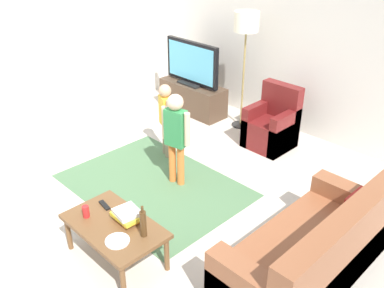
# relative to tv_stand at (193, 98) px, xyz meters

# --- Properties ---
(ground) EXTENTS (7.80, 7.80, 0.00)m
(ground) POSITION_rel_tv_stand_xyz_m (1.70, -2.30, -0.24)
(ground) COLOR beige
(wall_back) EXTENTS (6.00, 0.12, 2.70)m
(wall_back) POSITION_rel_tv_stand_xyz_m (1.70, 0.70, 1.11)
(wall_back) COLOR silver
(wall_back) RESTS_ON ground
(wall_left) EXTENTS (0.12, 6.00, 2.70)m
(wall_left) POSITION_rel_tv_stand_xyz_m (-1.30, -2.30, 1.11)
(wall_left) COLOR silver
(wall_left) RESTS_ON ground
(area_rug) EXTENTS (2.20, 1.60, 0.01)m
(area_rug) POSITION_rel_tv_stand_xyz_m (1.29, -1.95, -0.24)
(area_rug) COLOR #4C724C
(area_rug) RESTS_ON ground
(tv_stand) EXTENTS (1.20, 0.44, 0.50)m
(tv_stand) POSITION_rel_tv_stand_xyz_m (0.00, 0.00, 0.00)
(tv_stand) COLOR #4C3828
(tv_stand) RESTS_ON ground
(tv) EXTENTS (1.10, 0.28, 0.71)m
(tv) POSITION_rel_tv_stand_xyz_m (-0.00, -0.02, 0.60)
(tv) COLOR black
(tv) RESTS_ON tv_stand
(couch) EXTENTS (0.80, 1.80, 0.86)m
(couch) POSITION_rel_tv_stand_xyz_m (3.49, -1.93, 0.05)
(couch) COLOR brown
(couch) RESTS_ON ground
(armchair) EXTENTS (0.60, 0.60, 0.90)m
(armchair) POSITION_rel_tv_stand_xyz_m (1.67, -0.04, 0.05)
(armchair) COLOR maroon
(armchair) RESTS_ON ground
(floor_lamp) EXTENTS (0.36, 0.36, 1.78)m
(floor_lamp) POSITION_rel_tv_stand_xyz_m (0.94, 0.15, 1.30)
(floor_lamp) COLOR #262626
(floor_lamp) RESTS_ON ground
(child_near_tv) EXTENTS (0.33, 0.20, 1.04)m
(child_near_tv) POSITION_rel_tv_stand_xyz_m (0.82, -1.32, 0.38)
(child_near_tv) COLOR gray
(child_near_tv) RESTS_ON ground
(child_center) EXTENTS (0.39, 0.19, 1.18)m
(child_center) POSITION_rel_tv_stand_xyz_m (1.43, -1.70, 0.47)
(child_center) COLOR orange
(child_center) RESTS_ON ground
(coffee_table) EXTENTS (1.00, 0.60, 0.42)m
(coffee_table) POSITION_rel_tv_stand_xyz_m (2.02, -3.03, 0.13)
(coffee_table) COLOR brown
(coffee_table) RESTS_ON ground
(book_stack) EXTENTS (0.28, 0.24, 0.12)m
(book_stack) POSITION_rel_tv_stand_xyz_m (2.06, -2.91, 0.24)
(book_stack) COLOR orange
(book_stack) RESTS_ON coffee_table
(bottle) EXTENTS (0.06, 0.06, 0.32)m
(bottle) POSITION_rel_tv_stand_xyz_m (2.34, -2.93, 0.31)
(bottle) COLOR #4C3319
(bottle) RESTS_ON coffee_table
(tv_remote) EXTENTS (0.18, 0.07, 0.02)m
(tv_remote) POSITION_rel_tv_stand_xyz_m (1.72, -2.93, 0.19)
(tv_remote) COLOR black
(tv_remote) RESTS_ON coffee_table
(soda_can) EXTENTS (0.07, 0.07, 0.12)m
(soda_can) POSITION_rel_tv_stand_xyz_m (1.74, -3.15, 0.24)
(soda_can) COLOR red
(soda_can) RESTS_ON coffee_table
(plate) EXTENTS (0.22, 0.22, 0.02)m
(plate) POSITION_rel_tv_stand_xyz_m (2.24, -3.15, 0.18)
(plate) COLOR white
(plate) RESTS_ON coffee_table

